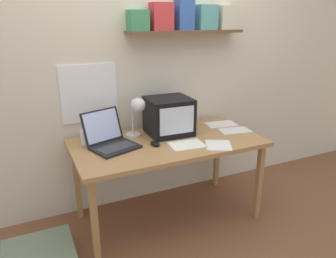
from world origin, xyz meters
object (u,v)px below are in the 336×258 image
Objects in this scene: printed_handout at (235,130)px; loose_paper_near_monitor at (218,145)px; laptop at (109,138)px; juice_glass at (85,138)px; corner_desk at (168,148)px; desk_lamp at (137,109)px; computer_mouse at (155,144)px; open_notebook at (187,145)px; loose_paper_near_laptop at (221,124)px; crt_monitor at (169,116)px.

printed_handout is 1.02× the size of loose_paper_near_monitor.
juice_glass is (-0.16, 0.12, -0.01)m from laptop.
desk_lamp is at bearing 136.42° from corner_desk.
printed_handout and loose_paper_near_monitor have the same top height.
corner_desk is 5.24× the size of printed_handout.
desk_lamp reaches higher than laptop.
computer_mouse is at bearing -177.95° from printed_handout.
open_notebook is 0.94× the size of loose_paper_near_laptop.
open_notebook is (0.55, -0.23, -0.06)m from laptop.
juice_glass is 0.41× the size of open_notebook.
crt_monitor is 0.71m from juice_glass.
open_notebook reaches higher than corner_desk.
loose_paper_near_monitor is (0.23, -0.42, -0.15)m from crt_monitor.
desk_lamp is 2.90× the size of juice_glass.
laptop is 0.20m from juice_glass.
computer_mouse is (-0.22, -0.21, -0.14)m from crt_monitor.
loose_paper_near_laptop is at bearing 4.22° from crt_monitor.
computer_mouse is (0.06, -0.23, -0.22)m from desk_lamp.
open_notebook is (0.71, -0.34, -0.05)m from juice_glass.
loose_paper_near_laptop is (0.53, 0.32, 0.00)m from open_notebook.
laptop is at bearing -170.09° from crt_monitor.
juice_glass is 0.41× the size of loose_paper_near_monitor.
juice_glass is 1.04m from loose_paper_near_monitor.
desk_lamp is at bearing 131.54° from open_notebook.
printed_handout is (0.55, -0.18, -0.15)m from crt_monitor.
laptop reaches higher than loose_paper_near_monitor.
juice_glass is 1.27m from printed_handout.
open_notebook is at bearing -55.97° from corner_desk.
corner_desk is at bearing -66.41° from desk_lamp.
printed_handout is at bearing -10.19° from juice_glass.
desk_lamp is at bearing 139.02° from loose_paper_near_monitor.
corner_desk is 3.56× the size of laptop.
loose_paper_near_laptop is at bearing 15.89° from corner_desk.
crt_monitor reaches higher than loose_paper_near_monitor.
computer_mouse reaches higher than printed_handout.
loose_paper_near_laptop is (-0.01, 0.20, 0.00)m from printed_handout.
open_notebook is (0.23, -0.09, -0.01)m from computer_mouse.
computer_mouse is 0.49m from loose_paper_near_monitor.
computer_mouse is 0.40× the size of loose_paper_near_monitor.
crt_monitor is 3.26× the size of computer_mouse.
corner_desk is 0.40m from desk_lamp.
open_notebook is at bearing -85.17° from crt_monitor.
desk_lamp reaches higher than loose_paper_near_laptop.
open_notebook is 0.55m from printed_handout.
printed_handout is at bearing -24.02° from laptop.
computer_mouse is at bearing 158.39° from open_notebook.
open_notebook is at bearing -21.61° from computer_mouse.
computer_mouse is (-0.13, -0.05, 0.08)m from corner_desk.
juice_glass is at bearing 178.71° from crt_monitor.
desk_lamp is at bearing 177.77° from crt_monitor.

